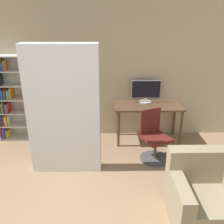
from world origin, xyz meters
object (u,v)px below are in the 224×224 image
object	(u,v)px
office_chair	(154,140)
bookshelf	(9,98)
armchair	(205,196)
mattress_near	(64,111)
monitor	(146,91)

from	to	relation	value
office_chair	bookshelf	size ratio (longest dim) A/B	0.52
bookshelf	armchair	bearing A→B (deg)	-35.93
mattress_near	armchair	size ratio (longest dim) A/B	2.40
monitor	mattress_near	bearing A→B (deg)	-140.99
bookshelf	armchair	size ratio (longest dim) A/B	2.00
bookshelf	armchair	xyz separation A→B (m)	(3.15, -2.28, -0.55)
monitor	bookshelf	xyz separation A→B (m)	(-2.72, 0.02, -0.13)
bookshelf	mattress_near	world-z (taller)	mattress_near
monitor	office_chair	distance (m)	1.07
office_chair	mattress_near	bearing A→B (deg)	-168.50
monitor	office_chair	xyz separation A→B (m)	(0.05, -0.85, -0.64)
mattress_near	armchair	bearing A→B (deg)	-30.88
bookshelf	monitor	bearing A→B (deg)	-0.39
monitor	armchair	bearing A→B (deg)	-79.23
bookshelf	armchair	world-z (taller)	bookshelf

